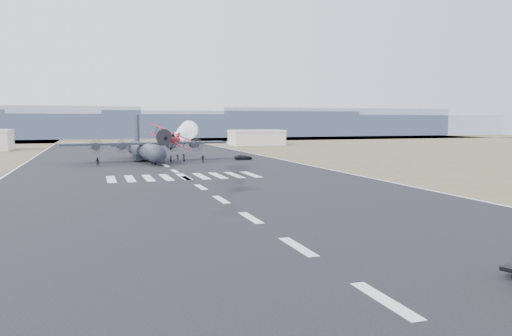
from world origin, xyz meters
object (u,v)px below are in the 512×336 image
crew_b (97,162)px  crew_h (164,159)px  crew_c (178,158)px  crew_e (184,157)px  support_vehicle (243,157)px  hangar_right (257,137)px  crew_f (162,158)px  crew_a (171,159)px  aerobatic_biplane (171,138)px  crew_d (203,159)px  transport_aircraft (145,149)px  crew_g (152,161)px

crew_b → crew_h: (14.33, 3.37, -0.06)m
crew_c → crew_e: size_ratio=0.88×
support_vehicle → crew_h: size_ratio=2.55×
crew_h → hangar_right: bearing=52.1°
crew_f → crew_a: bearing=173.9°
aerobatic_biplane → crew_d: (14.38, 48.35, -6.49)m
transport_aircraft → crew_c: 8.18m
aerobatic_biplane → crew_h: (5.80, 50.70, -6.53)m
support_vehicle → crew_g: bearing=103.6°
crew_b → crew_g: 11.34m
crew_c → hangar_right: bearing=126.9°
support_vehicle → crew_b: bearing=99.1°
crew_a → crew_g: size_ratio=1.05×
crew_c → crew_a: bearing=-57.9°
aerobatic_biplane → crew_e: aerobatic_biplane is taller
transport_aircraft → crew_b: size_ratio=20.18×
transport_aircraft → crew_d: size_ratio=20.60×
hangar_right → crew_d: bearing=-116.7°
crew_c → crew_f: bearing=-96.4°
crew_f → crew_h: (-0.11, -2.75, 0.05)m
support_vehicle → crew_c: size_ratio=2.78×
hangar_right → crew_f: bearing=-123.6°
transport_aircraft → crew_d: (11.95, -9.50, -1.92)m
crew_b → crew_h: size_ratio=1.07×
crew_f → crew_h: 2.75m
aerobatic_biplane → crew_b: bearing=114.8°
aerobatic_biplane → support_vehicle: bearing=79.2°
crew_e → crew_h: 6.05m
crew_h → support_vehicle: bearing=4.5°
hangar_right → crew_a: (-43.76, -70.08, -2.18)m
transport_aircraft → crew_a: size_ratio=22.95×
crew_e → crew_h: bearing=111.5°
crew_d → transport_aircraft: bearing=-33.4°
crew_a → crew_b: crew_b is taller
hangar_right → aerobatic_biplane: bearing=-112.9°
aerobatic_biplane → crew_h: size_ratio=3.03×
crew_d → crew_h: 8.90m
hangar_right → crew_b: hangar_right is taller
aerobatic_biplane → crew_f: aerobatic_biplane is taller
aerobatic_biplane → crew_c: bearing=94.6°
crew_g → crew_a: bearing=-151.3°
crew_f → transport_aircraft: bearing=-13.5°
crew_b → crew_h: crew_b is taller
crew_a → aerobatic_biplane: bearing=53.6°
transport_aircraft → crew_e: (8.51, -3.95, -1.93)m
hangar_right → crew_b: (-59.91, -74.52, -2.06)m
support_vehicle → crew_a: 18.24m
crew_b → crew_e: (19.47, 6.56, -0.03)m
crew_g → crew_h: crew_h is taller
hangar_right → crew_g: 88.71m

